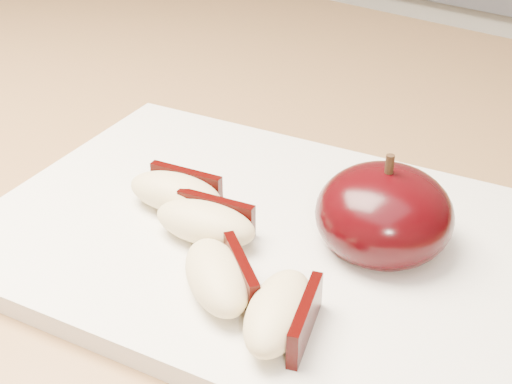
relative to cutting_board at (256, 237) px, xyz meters
The scene contains 6 objects.
cutting_board is the anchor object (origin of this frame).
apple_half 0.08m from the cutting_board, 25.95° to the left, with size 0.10×0.10×0.06m.
apple_wedge_a 0.06m from the cutting_board, 167.44° to the right, with size 0.07×0.04×0.02m.
apple_wedge_b 0.03m from the cutting_board, 122.68° to the right, with size 0.07×0.04×0.02m.
apple_wedge_c 0.07m from the cutting_board, 69.68° to the right, with size 0.07×0.06×0.02m.
apple_wedge_d 0.09m from the cutting_board, 44.30° to the right, with size 0.05×0.07×0.02m.
Camera 1 is at (0.17, 0.09, 1.15)m, focal length 50.00 mm.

